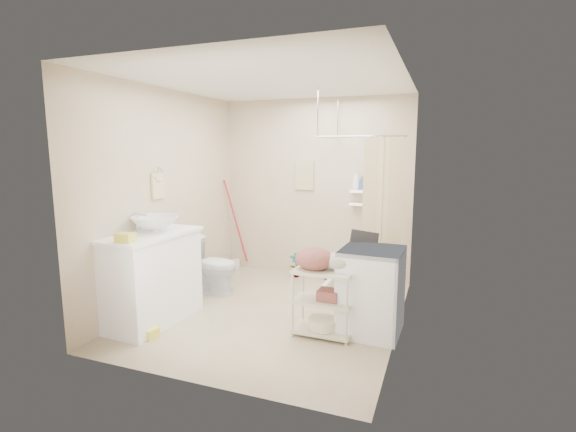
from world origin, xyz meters
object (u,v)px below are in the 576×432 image
Objects in this scene: toilet at (211,265)px; washing_machine at (371,291)px; vanity at (151,277)px; laundry_rack at (324,296)px.

washing_machine is at bearing -101.62° from toilet.
toilet is (0.12, 1.05, -0.13)m from vanity.
vanity is 2.37m from washing_machine.
vanity reaches higher than laundry_rack.
vanity reaches higher than washing_machine.
laundry_rack is at bearing -111.68° from toilet.
toilet is 1.89m from laundry_rack.
washing_machine is at bearing 30.01° from laundry_rack.
toilet is at bearing 86.19° from vanity.
laundry_rack is (1.74, -0.73, 0.05)m from toilet.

